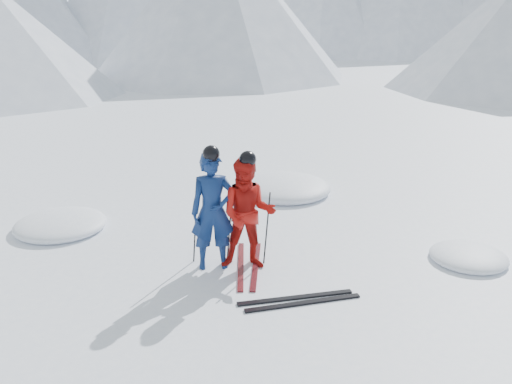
{
  "coord_description": "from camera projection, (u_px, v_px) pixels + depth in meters",
  "views": [
    {
      "loc": [
        -1.75,
        -7.88,
        3.93
      ],
      "look_at": [
        -1.73,
        0.5,
        1.1
      ],
      "focal_mm": 38.0,
      "sensor_mm": 36.0,
      "label": 1
    }
  ],
  "objects": [
    {
      "name": "ground",
      "position": [
        363.0,
        266.0,
        8.73
      ],
      "size": [
        160.0,
        160.0,
        0.0
      ],
      "primitive_type": "plane",
      "color": "white",
      "rests_on": "ground"
    },
    {
      "name": "skier_blue",
      "position": [
        213.0,
        211.0,
        8.43
      ],
      "size": [
        0.75,
        0.55,
        1.89
      ],
      "primitive_type": "imported",
      "rotation": [
        0.0,
        0.0,
        0.15
      ],
      "color": "navy",
      "rests_on": "ground"
    },
    {
      "name": "skier_red",
      "position": [
        248.0,
        214.0,
        8.43
      ],
      "size": [
        0.89,
        0.7,
        1.81
      ],
      "primitive_type": "imported",
      "rotation": [
        0.0,
        0.0,
        -0.02
      ],
      "color": "#AA120D",
      "rests_on": "ground"
    },
    {
      "name": "pole_blue_left",
      "position": [
        195.0,
        226.0,
        8.67
      ],
      "size": [
        0.13,
        0.09,
        1.26
      ],
      "primitive_type": "cylinder",
      "rotation": [
        0.05,
        0.08,
        0.0
      ],
      "color": "black",
      "rests_on": "ground"
    },
    {
      "name": "pole_blue_right",
      "position": [
        230.0,
        224.0,
        8.77
      ],
      "size": [
        0.13,
        0.07,
        1.26
      ],
      "primitive_type": "cylinder",
      "rotation": [
        -0.04,
        0.08,
        0.0
      ],
      "color": "black",
      "rests_on": "ground"
    },
    {
      "name": "pole_red_left",
      "position": [
        230.0,
        226.0,
        8.77
      ],
      "size": [
        0.12,
        0.1,
        1.2
      ],
      "primitive_type": "cylinder",
      "rotation": [
        0.06,
        0.08,
        0.0
      ],
      "color": "black",
      "rests_on": "ground"
    },
    {
      "name": "pole_red_right",
      "position": [
        267.0,
        228.0,
        8.67
      ],
      "size": [
        0.12,
        0.08,
        1.2
      ],
      "primitive_type": "cylinder",
      "rotation": [
        -0.05,
        0.08,
        0.0
      ],
      "color": "black",
      "rests_on": "ground"
    },
    {
      "name": "ski_worn_left",
      "position": [
        241.0,
        266.0,
        8.72
      ],
      "size": [
        0.12,
        1.7,
        0.03
      ],
      "primitive_type": "cube",
      "rotation": [
        0.0,
        0.0,
        0.02
      ],
      "color": "black",
      "rests_on": "ground"
    },
    {
      "name": "ski_worn_right",
      "position": [
        256.0,
        266.0,
        8.72
      ],
      "size": [
        0.18,
        1.7,
        0.03
      ],
      "primitive_type": "cube",
      "rotation": [
        0.0,
        0.0,
        -0.05
      ],
      "color": "black",
      "rests_on": "ground"
    },
    {
      "name": "ski_loose_a",
      "position": [
        295.0,
        298.0,
        7.75
      ],
      "size": [
        1.68,
        0.46,
        0.03
      ],
      "primitive_type": "cube",
      "rotation": [
        0.0,
        0.0,
        1.79
      ],
      "color": "black",
      "rests_on": "ground"
    },
    {
      "name": "ski_loose_b",
      "position": [
        303.0,
        303.0,
        7.61
      ],
      "size": [
        1.67,
        0.52,
        0.03
      ],
      "primitive_type": "cube",
      "rotation": [
        0.0,
        0.0,
        1.83
      ],
      "color": "black",
      "rests_on": "ground"
    },
    {
      "name": "snow_lumps",
      "position": [
        240.0,
        209.0,
        11.24
      ],
      "size": [
        8.68,
        5.2,
        0.46
      ],
      "color": "white",
      "rests_on": "ground"
    }
  ]
}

